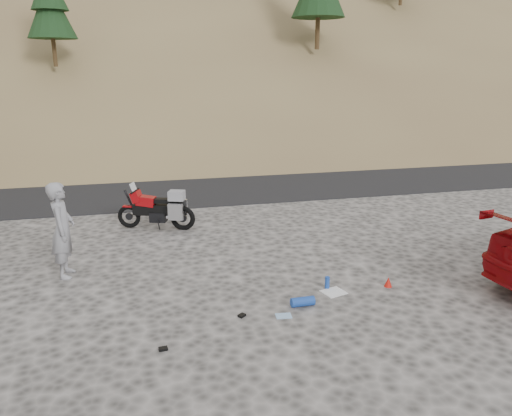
{
  "coord_description": "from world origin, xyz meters",
  "views": [
    {
      "loc": [
        -1.05,
        -9.17,
        4.1
      ],
      "look_at": [
        1.61,
        1.61,
        1.0
      ],
      "focal_mm": 35.0,
      "sensor_mm": 36.0,
      "label": 1
    }
  ],
  "objects": [
    {
      "name": "ground",
      "position": [
        0.0,
        0.0,
        0.0
      ],
      "size": [
        140.0,
        140.0,
        0.0
      ],
      "primitive_type": "plane",
      "color": "#3B3937",
      "rests_on": "ground"
    },
    {
      "name": "road",
      "position": [
        0.0,
        9.0,
        0.0
      ],
      "size": [
        120.0,
        7.0,
        0.05
      ],
      "primitive_type": "cube",
      "color": "black",
      "rests_on": "ground"
    },
    {
      "name": "motorcycle",
      "position": [
        -0.5,
        3.71,
        0.54
      ],
      "size": [
        2.02,
        1.02,
        1.25
      ],
      "rotation": [
        0.0,
        0.0,
        -0.35
      ],
      "color": "black",
      "rests_on": "ground"
    },
    {
      "name": "man",
      "position": [
        -2.55,
        1.01,
        0.0
      ],
      "size": [
        0.5,
        0.74,
        1.97
      ],
      "primitive_type": "imported",
      "rotation": [
        0.0,
        0.0,
        1.52
      ],
      "color": "gray",
      "rests_on": "ground"
    },
    {
      "name": "gear_white_cloth",
      "position": [
        2.47,
        -1.07,
        0.01
      ],
      "size": [
        0.5,
        0.47,
        0.01
      ],
      "primitive_type": "cube",
      "rotation": [
        0.0,
        0.0,
        0.27
      ],
      "color": "white",
      "rests_on": "ground"
    },
    {
      "name": "gear_blue_mat",
      "position": [
        1.71,
        -1.46,
        0.09
      ],
      "size": [
        0.43,
        0.18,
        0.17
      ],
      "primitive_type": "cylinder",
      "rotation": [
        0.0,
        1.57,
        0.01
      ],
      "color": "#1A409D",
      "rests_on": "ground"
    },
    {
      "name": "gear_bottle",
      "position": [
        2.41,
        -0.88,
        0.12
      ],
      "size": [
        0.09,
        0.09,
        0.24
      ],
      "primitive_type": "cylinder",
      "rotation": [
        0.0,
        0.0,
        -0.0
      ],
      "color": "#1A409D",
      "rests_on": "ground"
    },
    {
      "name": "gear_funnel",
      "position": [
        3.61,
        -1.08,
        0.1
      ],
      "size": [
        0.2,
        0.2,
        0.19
      ],
      "primitive_type": "cone",
      "rotation": [
        0.0,
        0.0,
        -0.42
      ],
      "color": "red",
      "rests_on": "ground"
    },
    {
      "name": "gear_glove_a",
      "position": [
        -0.81,
        -2.33,
        0.02
      ],
      "size": [
        0.14,
        0.11,
        0.04
      ],
      "primitive_type": "cube",
      "rotation": [
        0.0,
        0.0,
        0.09
      ],
      "color": "black",
      "rests_on": "ground"
    },
    {
      "name": "gear_glove_b",
      "position": [
        0.57,
        -1.59,
        0.02
      ],
      "size": [
        0.16,
        0.15,
        0.04
      ],
      "primitive_type": "cube",
      "rotation": [
        0.0,
        0.0,
        0.66
      ],
      "color": "black",
      "rests_on": "ground"
    },
    {
      "name": "gear_blue_cloth",
      "position": [
        1.27,
        -1.75,
        0.01
      ],
      "size": [
        0.29,
        0.23,
        0.01
      ],
      "primitive_type": "cube",
      "rotation": [
        0.0,
        0.0,
        -0.11
      ],
      "color": "#8FB6DE",
      "rests_on": "ground"
    }
  ]
}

